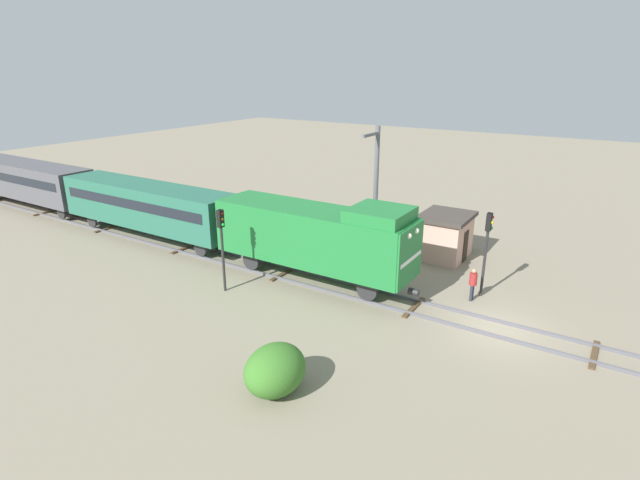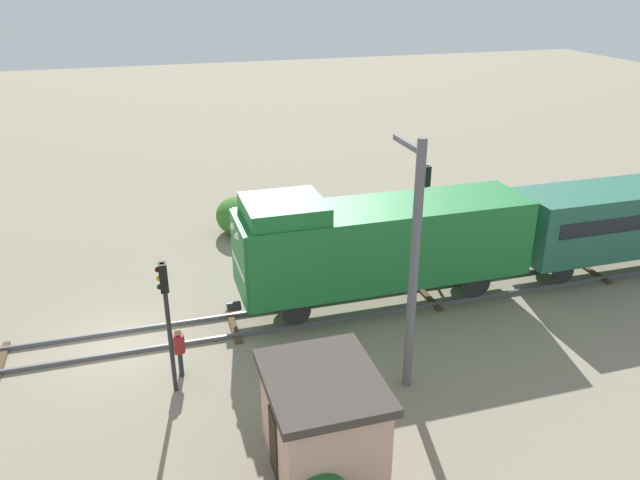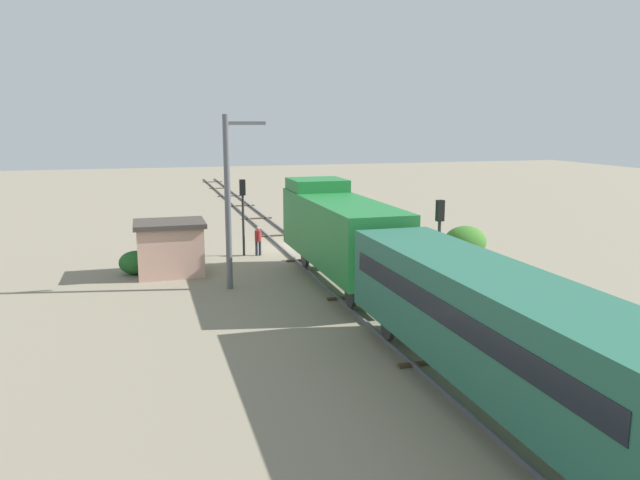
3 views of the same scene
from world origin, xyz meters
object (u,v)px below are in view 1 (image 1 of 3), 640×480
catenary_mast (375,191)px  locomotive (316,235)px  traffic_signal_near (487,239)px  relay_hut (445,236)px  worker_near_track (473,282)px  passenger_car_trailing (27,179)px  passenger_car_leading (147,204)px  traffic_signal_mid (222,236)px

catenary_mast → locomotive: bearing=169.0°
traffic_signal_near → relay_hut: size_ratio=1.26×
worker_near_track → passenger_car_trailing: bearing=102.3°
passenger_car_leading → worker_near_track: 21.30m
catenary_mast → relay_hut: bearing=-54.3°
passenger_car_trailing → catenary_mast: bearing=-80.3°
passenger_car_leading → catenary_mast: catenary_mast is taller
locomotive → passenger_car_trailing: (0.00, 27.94, -0.25)m
passenger_car_trailing → relay_hut: 33.33m
passenger_car_leading → relay_hut: 19.40m
locomotive → traffic_signal_near: 8.65m
passenger_car_trailing → catenary_mast: 29.36m
locomotive → traffic_signal_near: (3.20, -8.03, 0.29)m
traffic_signal_near → worker_near_track: traffic_signal_near is taller
traffic_signal_mid → passenger_car_trailing: bearing=82.1°
traffic_signal_mid → catenary_mast: (8.34, -4.46, 1.19)m
passenger_car_trailing → worker_near_track: size_ratio=8.24×
relay_hut → passenger_car_trailing: bearing=103.0°
locomotive → worker_near_track: bearing=-72.8°
locomotive → worker_near_track: 8.32m
passenger_car_trailing → worker_near_track: (2.40, -35.71, -1.53)m
traffic_signal_mid → locomotive: bearing=-45.8°
worker_near_track → relay_hut: (5.10, 3.25, 0.40)m
locomotive → traffic_signal_mid: size_ratio=2.63×
passenger_car_trailing → locomotive: bearing=-90.0°
traffic_signal_mid → catenary_mast: size_ratio=0.55×
traffic_signal_near → traffic_signal_mid: bearing=119.8°
catenary_mast → relay_hut: 5.24m
passenger_car_leading → locomotive: bearing=-90.0°
passenger_car_trailing → traffic_signal_mid: 24.68m
catenary_mast → relay_hut: size_ratio=2.29×
locomotive → worker_near_track: (2.40, -7.77, -1.78)m
traffic_signal_mid → worker_near_track: 12.84m
locomotive → relay_hut: size_ratio=3.31×
locomotive → traffic_signal_mid: (-3.40, 3.50, 0.28)m
traffic_signal_mid → worker_near_track: traffic_signal_mid is taller
traffic_signal_near → relay_hut: bearing=39.2°
passenger_car_trailing → worker_near_track: bearing=-86.2°
locomotive → passenger_car_leading: (0.00, 13.34, -0.25)m
traffic_signal_near → relay_hut: 5.80m
traffic_signal_mid → relay_hut: traffic_signal_mid is taller
worker_near_track → catenary_mast: size_ratio=0.21×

